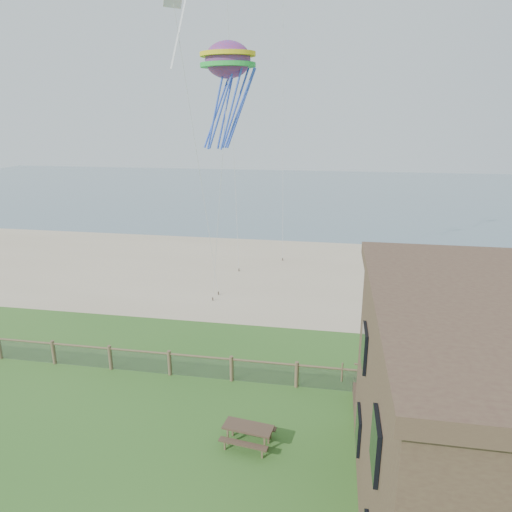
% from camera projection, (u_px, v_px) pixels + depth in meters
% --- Properties ---
extents(ground, '(160.00, 160.00, 0.00)m').
position_uv_depth(ground, '(193.00, 475.00, 15.51)').
color(ground, '#2E6021').
rests_on(ground, ground).
extents(sand_beach, '(72.00, 20.00, 0.02)m').
position_uv_depth(sand_beach, '(276.00, 272.00, 36.28)').
color(sand_beach, tan).
rests_on(sand_beach, ground).
extents(ocean, '(160.00, 68.00, 0.02)m').
position_uv_depth(ocean, '(309.00, 191.00, 77.84)').
color(ocean, slate).
rests_on(ocean, ground).
extents(chainlink_fence, '(36.20, 0.20, 1.25)m').
position_uv_depth(chainlink_fence, '(232.00, 370.00, 21.02)').
color(chainlink_fence, brown).
rests_on(chainlink_fence, ground).
extents(picnic_table, '(2.01, 1.63, 0.78)m').
position_uv_depth(picnic_table, '(248.00, 435.00, 16.92)').
color(picnic_table, '#4E3B2D').
rests_on(picnic_table, ground).
extents(octopus_kite, '(3.46, 2.98, 5.99)m').
position_uv_depth(octopus_kite, '(228.00, 92.00, 23.71)').
color(octopus_kite, red).
extents(kite_white, '(2.26, 2.33, 3.34)m').
position_uv_depth(kite_white, '(174.00, 18.00, 23.23)').
color(kite_white, silver).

